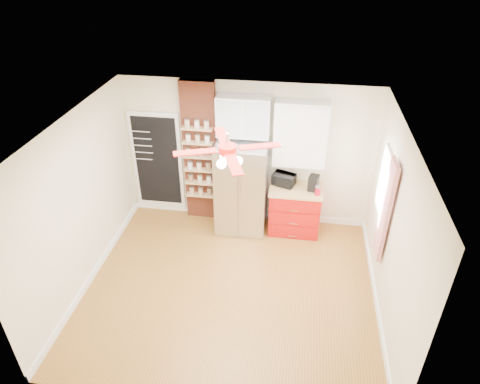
# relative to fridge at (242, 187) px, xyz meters

# --- Properties ---
(floor) EXTENTS (4.50, 4.50, 0.00)m
(floor) POSITION_rel_fridge_xyz_m (0.05, -1.63, -0.88)
(floor) COLOR #956326
(floor) RESTS_ON ground
(ceiling) EXTENTS (4.50, 4.50, 0.00)m
(ceiling) POSITION_rel_fridge_xyz_m (0.05, -1.63, 1.83)
(ceiling) COLOR white
(ceiling) RESTS_ON wall_back
(wall_back) EXTENTS (4.50, 0.02, 2.70)m
(wall_back) POSITION_rel_fridge_xyz_m (0.05, 0.37, 0.48)
(wall_back) COLOR beige
(wall_back) RESTS_ON floor
(wall_front) EXTENTS (4.50, 0.02, 2.70)m
(wall_front) POSITION_rel_fridge_xyz_m (0.05, -3.63, 0.48)
(wall_front) COLOR beige
(wall_front) RESTS_ON floor
(wall_left) EXTENTS (0.02, 4.00, 2.70)m
(wall_left) POSITION_rel_fridge_xyz_m (-2.20, -1.63, 0.48)
(wall_left) COLOR beige
(wall_left) RESTS_ON floor
(wall_right) EXTENTS (0.02, 4.00, 2.70)m
(wall_right) POSITION_rel_fridge_xyz_m (2.30, -1.63, 0.48)
(wall_right) COLOR beige
(wall_right) RESTS_ON floor
(chalkboard) EXTENTS (0.95, 0.05, 1.95)m
(chalkboard) POSITION_rel_fridge_xyz_m (-1.65, 0.33, 0.23)
(chalkboard) COLOR white
(chalkboard) RESTS_ON wall_back
(brick_pillar) EXTENTS (0.60, 0.16, 2.70)m
(brick_pillar) POSITION_rel_fridge_xyz_m (-0.80, 0.29, 0.48)
(brick_pillar) COLOR brown
(brick_pillar) RESTS_ON floor
(fridge) EXTENTS (0.90, 0.70, 1.75)m
(fridge) POSITION_rel_fridge_xyz_m (0.00, 0.00, 0.00)
(fridge) COLOR silver
(fridge) RESTS_ON floor
(upper_glass_cabinet) EXTENTS (0.90, 0.35, 0.70)m
(upper_glass_cabinet) POSITION_rel_fridge_xyz_m (0.00, 0.20, 1.27)
(upper_glass_cabinet) COLOR white
(upper_glass_cabinet) RESTS_ON wall_back
(red_cabinet) EXTENTS (0.94, 0.64, 0.90)m
(red_cabinet) POSITION_rel_fridge_xyz_m (0.97, 0.05, -0.42)
(red_cabinet) COLOR #B3100C
(red_cabinet) RESTS_ON floor
(upper_shelf_unit) EXTENTS (0.90, 0.30, 1.15)m
(upper_shelf_unit) POSITION_rel_fridge_xyz_m (0.97, 0.22, 1.00)
(upper_shelf_unit) COLOR white
(upper_shelf_unit) RESTS_ON wall_back
(window) EXTENTS (0.04, 0.75, 1.05)m
(window) POSITION_rel_fridge_xyz_m (2.28, -0.73, 0.68)
(window) COLOR white
(window) RESTS_ON wall_right
(curtain) EXTENTS (0.06, 0.40, 1.55)m
(curtain) POSITION_rel_fridge_xyz_m (2.23, -1.28, 0.57)
(curtain) COLOR red
(curtain) RESTS_ON wall_right
(ceiling_fan) EXTENTS (1.40, 1.40, 0.44)m
(ceiling_fan) POSITION_rel_fridge_xyz_m (0.05, -1.63, 1.55)
(ceiling_fan) COLOR silver
(ceiling_fan) RESTS_ON ceiling
(toaster_oven) EXTENTS (0.45, 0.38, 0.21)m
(toaster_oven) POSITION_rel_fridge_xyz_m (0.74, 0.15, 0.13)
(toaster_oven) COLOR black
(toaster_oven) RESTS_ON red_cabinet
(coffee_maker) EXTENTS (0.21, 0.24, 0.28)m
(coffee_maker) POSITION_rel_fridge_xyz_m (1.26, 0.06, 0.16)
(coffee_maker) COLOR black
(coffee_maker) RESTS_ON red_cabinet
(canister_left) EXTENTS (0.12, 0.12, 0.15)m
(canister_left) POSITION_rel_fridge_xyz_m (1.34, -0.10, 0.10)
(canister_left) COLOR #B2091D
(canister_left) RESTS_ON red_cabinet
(canister_right) EXTENTS (0.13, 0.13, 0.14)m
(canister_right) POSITION_rel_fridge_xyz_m (1.29, 0.02, 0.10)
(canister_right) COLOR #BC0A2C
(canister_right) RESTS_ON red_cabinet
(pantry_jar_oats) EXTENTS (0.10, 0.10, 0.12)m
(pantry_jar_oats) POSITION_rel_fridge_xyz_m (-1.00, 0.18, 0.56)
(pantry_jar_oats) COLOR beige
(pantry_jar_oats) RESTS_ON brick_pillar
(pantry_jar_beans) EXTENTS (0.12, 0.12, 0.13)m
(pantry_jar_beans) POSITION_rel_fridge_xyz_m (-0.75, 0.16, 0.56)
(pantry_jar_beans) COLOR #976B4D
(pantry_jar_beans) RESTS_ON brick_pillar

